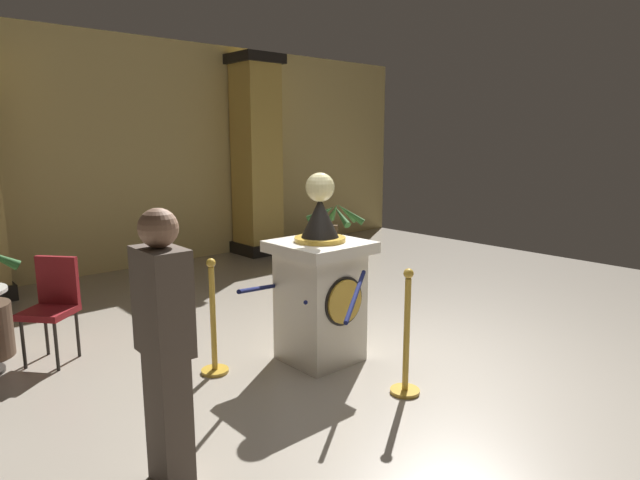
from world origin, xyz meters
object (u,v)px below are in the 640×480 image
(stanchion_near, at_px, (214,334))
(bystander_guest, at_px, (165,343))
(potted_palm_right, at_px, (335,254))
(cafe_chair_red, at_px, (53,300))
(pedestal_clock, at_px, (320,288))
(stanchion_far, at_px, (406,350))

(stanchion_near, bearing_deg, bystander_guest, -130.17)
(stanchion_near, relative_size, potted_palm_right, 0.91)
(potted_palm_right, height_order, cafe_chair_red, potted_palm_right)
(bystander_guest, height_order, cafe_chair_red, bystander_guest)
(stanchion_near, height_order, bystander_guest, bystander_guest)
(stanchion_near, bearing_deg, pedestal_clock, -23.84)
(bystander_guest, distance_m, cafe_chair_red, 2.42)
(stanchion_near, xyz_separation_m, bystander_guest, (-0.99, -1.17, 0.52))
(pedestal_clock, bearing_deg, bystander_guest, -157.50)
(pedestal_clock, height_order, cafe_chair_red, pedestal_clock)
(stanchion_far, height_order, potted_palm_right, potted_palm_right)
(stanchion_far, bearing_deg, pedestal_clock, 93.48)
(pedestal_clock, distance_m, cafe_chair_red, 2.45)
(pedestal_clock, xyz_separation_m, bystander_guest, (-1.88, -0.78, 0.19))
(stanchion_far, distance_m, cafe_chair_red, 3.21)
(pedestal_clock, xyz_separation_m, cafe_chair_red, (-1.83, 1.62, -0.11))
(bystander_guest, bearing_deg, cafe_chair_red, 88.88)
(potted_palm_right, distance_m, cafe_chair_red, 4.06)
(stanchion_far, bearing_deg, bystander_guest, 174.50)
(stanchion_far, bearing_deg, cafe_chair_red, 126.17)
(pedestal_clock, relative_size, stanchion_far, 1.67)
(stanchion_near, distance_m, bystander_guest, 1.62)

